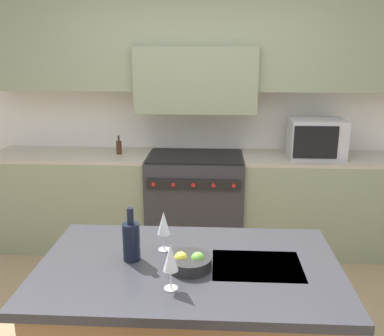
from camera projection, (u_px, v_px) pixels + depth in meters
The scene contains 9 objects.
back_cabinetry at pixel (197, 83), 4.16m from camera, with size 10.00×0.46×2.70m.
back_counter at pixel (195, 201), 4.23m from camera, with size 3.95×0.62×0.95m.
range_stove at pixel (195, 202), 4.21m from camera, with size 0.91×0.70×0.95m.
microwave at pixel (316, 138), 3.99m from camera, with size 0.50×0.40×0.36m.
wine_bottle at pixel (131, 240), 2.14m from camera, with size 0.09×0.09×0.28m.
wine_glass_near at pixel (172, 259), 1.86m from camera, with size 0.07×0.07×0.22m.
wine_glass_far at pixel (164, 224), 2.23m from camera, with size 0.07×0.07×0.22m.
fruit_bowl at pixel (189, 262), 2.08m from camera, with size 0.22×0.22×0.09m.
oil_bottle_on_counter at pixel (119, 147), 4.13m from camera, with size 0.05×0.05×0.18m.
Camera 1 is at (0.19, -2.26, 1.93)m, focal length 40.00 mm.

